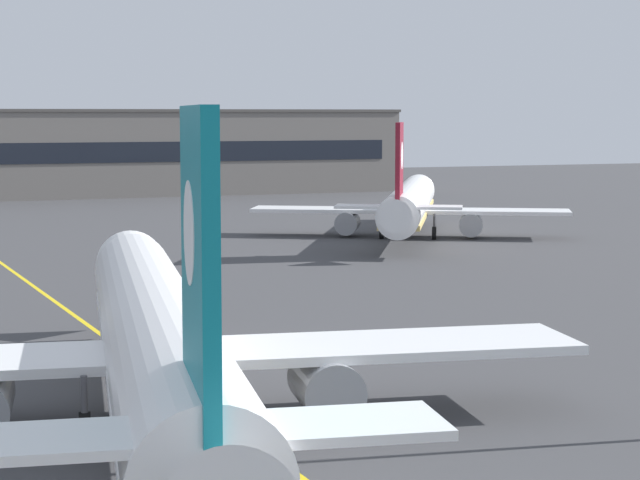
{
  "coord_description": "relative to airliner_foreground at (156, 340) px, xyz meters",
  "views": [
    {
      "loc": [
        -11.25,
        -28.18,
        11.45
      ],
      "look_at": [
        5.96,
        15.94,
        6.34
      ],
      "focal_mm": 65.53,
      "sensor_mm": 36.0,
      "label": 1
    }
  ],
  "objects": [
    {
      "name": "airliner_foreground",
      "position": [
        0.0,
        0.0,
        0.0
      ],
      "size": [
        32.35,
        41.36,
        11.65
      ],
      "color": "white",
      "rests_on": "ground"
    },
    {
      "name": "airliner_background",
      "position": [
        37.61,
        57.28,
        -0.24
      ],
      "size": [
        28.14,
        35.08,
        10.81
      ],
      "color": "white",
      "rests_on": "ground"
    },
    {
      "name": "taxiway_centreline",
      "position": [
        1.7,
        17.45,
        -3.37
      ],
      "size": [
        9.39,
        179.79,
        0.01
      ],
      "primitive_type": "cube",
      "rotation": [
        0.0,
        0.0,
        0.05
      ],
      "color": "yellow",
      "rests_on": "ground"
    },
    {
      "name": "safety_cone_by_nose_gear",
      "position": [
        1.23,
        15.89,
        -3.11
      ],
      "size": [
        0.44,
        0.44,
        0.55
      ],
      "color": "orange",
      "rests_on": "ground"
    }
  ]
}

